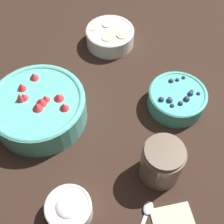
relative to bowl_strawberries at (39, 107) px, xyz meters
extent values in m
plane|color=black|center=(-0.13, -0.15, -0.05)|extent=(4.00, 4.00, 0.00)
cylinder|color=#56B7A8|center=(0.00, 0.00, -0.01)|extent=(0.24, 0.24, 0.07)
torus|color=#56B7A8|center=(0.00, 0.00, 0.02)|extent=(0.24, 0.24, 0.02)
cylinder|color=red|center=(0.00, 0.00, 0.01)|extent=(0.19, 0.19, 0.02)
cone|color=red|center=(0.02, 0.03, 0.04)|extent=(0.03, 0.03, 0.03)
cone|color=red|center=(0.07, -0.03, 0.04)|extent=(0.03, 0.03, 0.02)
cone|color=red|center=(-0.03, -0.05, 0.03)|extent=(0.05, 0.05, 0.02)
cone|color=red|center=(-0.06, -0.04, 0.04)|extent=(0.03, 0.03, 0.02)
cone|color=red|center=(-0.01, -0.02, 0.03)|extent=(0.04, 0.04, 0.02)
cone|color=red|center=(-0.03, 0.01, 0.04)|extent=(0.04, 0.04, 0.02)
cone|color=red|center=(0.02, 0.02, 0.03)|extent=(0.04, 0.04, 0.02)
cone|color=red|center=(0.05, 0.01, 0.04)|extent=(0.04, 0.04, 0.02)
cone|color=red|center=(-0.02, -0.01, 0.03)|extent=(0.04, 0.04, 0.02)
cylinder|color=#47AD9E|center=(-0.17, -0.32, -0.02)|extent=(0.15, 0.15, 0.05)
torus|color=#47AD9E|center=(-0.17, -0.32, 0.00)|extent=(0.15, 0.15, 0.01)
cylinder|color=navy|center=(-0.17, -0.32, -0.01)|extent=(0.12, 0.12, 0.02)
sphere|color=navy|center=(-0.14, -0.37, 0.01)|extent=(0.01, 0.01, 0.01)
sphere|color=navy|center=(-0.19, -0.35, 0.00)|extent=(0.01, 0.01, 0.01)
sphere|color=navy|center=(-0.17, -0.29, 0.01)|extent=(0.01, 0.01, 0.01)
sphere|color=navy|center=(-0.19, -0.34, 0.01)|extent=(0.01, 0.01, 0.01)
sphere|color=navy|center=(-0.16, -0.27, 0.01)|extent=(0.01, 0.01, 0.01)
sphere|color=navy|center=(-0.19, -0.28, 0.01)|extent=(0.01, 0.01, 0.01)
sphere|color=navy|center=(-0.20, -0.32, 0.01)|extent=(0.02, 0.02, 0.02)
sphere|color=navy|center=(-0.18, -0.29, 0.01)|extent=(0.02, 0.02, 0.02)
sphere|color=navy|center=(-0.20, -0.30, 0.01)|extent=(0.01, 0.01, 0.01)
sphere|color=navy|center=(-0.20, -0.36, 0.01)|extent=(0.01, 0.01, 0.01)
sphere|color=navy|center=(-0.14, -0.35, 0.01)|extent=(0.01, 0.01, 0.01)
sphere|color=navy|center=(-0.13, -0.33, 0.01)|extent=(0.01, 0.01, 0.01)
cylinder|color=white|center=(0.13, -0.31, -0.02)|extent=(0.15, 0.15, 0.05)
torus|color=white|center=(0.13, -0.31, 0.00)|extent=(0.15, 0.15, 0.01)
cylinder|color=beige|center=(0.13, -0.31, -0.01)|extent=(0.12, 0.12, 0.02)
cylinder|color=beige|center=(0.09, -0.33, 0.01)|extent=(0.03, 0.03, 0.01)
cylinder|color=beige|center=(0.17, -0.28, 0.00)|extent=(0.03, 0.03, 0.00)
cylinder|color=beige|center=(0.11, -0.29, 0.00)|extent=(0.03, 0.03, 0.01)
cylinder|color=beige|center=(0.12, -0.31, 0.00)|extent=(0.03, 0.03, 0.00)
cylinder|color=beige|center=(0.16, -0.31, 0.01)|extent=(0.02, 0.02, 0.01)
cylinder|color=beige|center=(0.10, -0.33, 0.00)|extent=(0.03, 0.03, 0.01)
cylinder|color=silver|center=(-0.27, 0.07, -0.02)|extent=(0.10, 0.10, 0.05)
torus|color=silver|center=(-0.27, 0.07, 0.00)|extent=(0.10, 0.10, 0.01)
cylinder|color=white|center=(-0.27, 0.07, -0.01)|extent=(0.08, 0.08, 0.01)
ellipsoid|color=white|center=(-0.27, 0.07, 0.00)|extent=(0.05, 0.05, 0.02)
cylinder|color=brown|center=(-0.30, -0.16, 0.00)|extent=(0.10, 0.10, 0.10)
cylinder|color=#512D1E|center=(-0.30, -0.16, -0.01)|extent=(0.08, 0.08, 0.07)
cylinder|color=brown|center=(-0.30, -0.16, 0.06)|extent=(0.09, 0.09, 0.01)
ellipsoid|color=silver|center=(-0.36, -0.08, -0.04)|extent=(0.04, 0.04, 0.01)
camera|label=1|loc=(-0.49, 0.11, 0.65)|focal=50.00mm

